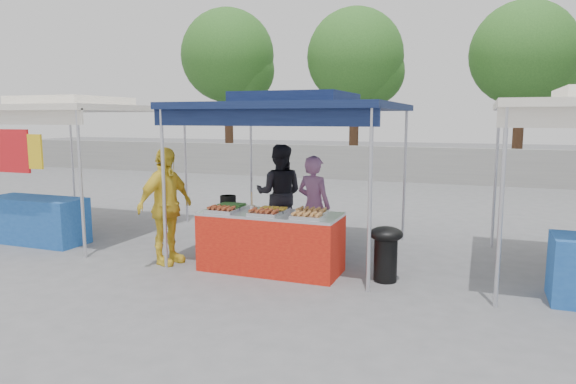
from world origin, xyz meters
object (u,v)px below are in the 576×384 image
(helper_man, at_px, (279,194))
(customer_person, at_px, (165,206))
(cooking_pot, at_px, (228,200))
(vendor_table, at_px, (271,242))
(wok_burner, at_px, (386,249))
(vendor_woman, at_px, (314,206))

(helper_man, bearing_deg, customer_person, 46.61)
(helper_man, xyz_separation_m, customer_person, (-1.09, -1.86, 0.01))
(customer_person, bearing_deg, cooking_pot, -39.63)
(vendor_table, relative_size, cooking_pot, 8.11)
(wok_burner, height_order, customer_person, customer_person)
(customer_person, bearing_deg, vendor_woman, -45.54)
(cooking_pot, bearing_deg, wok_burner, -6.18)
(vendor_table, xyz_separation_m, customer_person, (-1.61, -0.21, 0.45))
(vendor_table, bearing_deg, cooking_pot, 156.76)
(helper_man, bearing_deg, cooking_pot, 61.97)
(vendor_table, height_order, vendor_woman, vendor_woman)
(cooking_pot, bearing_deg, customer_person, -142.23)
(cooking_pot, bearing_deg, vendor_woman, 27.71)
(vendor_table, distance_m, vendor_woman, 1.11)
(vendor_table, distance_m, cooking_pot, 1.07)
(helper_man, bearing_deg, vendor_table, 94.49)
(vendor_woman, distance_m, customer_person, 2.28)
(vendor_table, bearing_deg, vendor_woman, 72.07)
(vendor_table, relative_size, helper_man, 1.16)
(vendor_table, xyz_separation_m, helper_man, (-0.52, 1.66, 0.44))
(wok_burner, bearing_deg, helper_man, 158.56)
(vendor_woman, relative_size, customer_person, 0.91)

